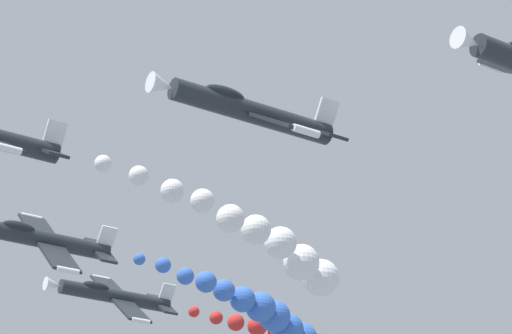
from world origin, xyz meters
TOP-DOWN VIEW (x-y plane):
  - smoke_trail_lead at (8.36, -6.88)m, footprint 6.58×20.25m
  - airplane_left_inner at (-5.63, 3.97)m, footprint 8.30×10.35m
  - airplane_right_inner at (15.93, 6.00)m, footprint 7.59×10.35m
  - smoke_trail_right_inner at (19.56, -13.88)m, footprint 7.22×18.73m
  - airplane_right_outer at (26.50, -4.21)m, footprint 7.96×10.35m

SIDE VIEW (x-z plane):
  - smoke_trail_right_inner at x=19.56m, z-range 68.43..72.03m
  - smoke_trail_lead at x=8.36m, z-range 69.15..72.81m
  - airplane_right_inner at x=15.93m, z-range 68.10..74.47m
  - airplane_left_inner at x=-5.63m, z-range 68.82..74.19m
  - airplane_right_outer at x=26.50m, z-range 69.19..75.09m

